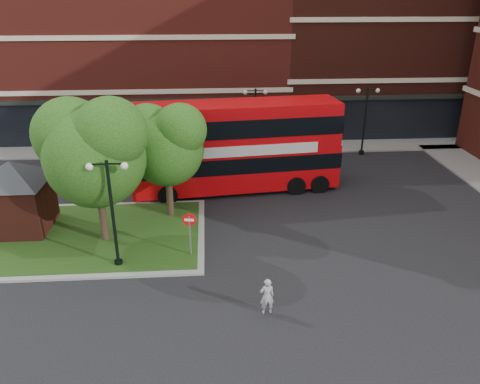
{
  "coord_description": "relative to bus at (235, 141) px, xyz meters",
  "views": [
    {
      "loc": [
        -1.35,
        -17.92,
        11.37
      ],
      "look_at": [
        0.15,
        3.52,
        2.0
      ],
      "focal_mm": 35.0,
      "sensor_mm": 36.0,
      "label": 1
    }
  ],
  "objects": [
    {
      "name": "bus",
      "position": [
        0.0,
        0.0,
        0.0
      ],
      "size": [
        12.55,
        4.13,
        4.7
      ],
      "rotation": [
        0.0,
        0.0,
        0.11
      ],
      "color": "red",
      "rests_on": "ground"
    },
    {
      "name": "traffic_island",
      "position": [
        -8.23,
        -5.6,
        -3.02
      ],
      "size": [
        12.6,
        7.6,
        0.15
      ],
      "color": "gray",
      "rests_on": "ground"
    },
    {
      "name": "pavement_far",
      "position": [
        -0.23,
        7.9,
        -3.03
      ],
      "size": [
        44.0,
        3.0,
        0.12
      ],
      "primitive_type": "cube",
      "color": "slate",
      "rests_on": "ground"
    },
    {
      "name": "lamp_far_left",
      "position": [
        1.77,
        5.9,
        -0.26
      ],
      "size": [
        1.72,
        0.36,
        5.0
      ],
      "color": "black",
      "rests_on": "ground"
    },
    {
      "name": "tree_island_east",
      "position": [
        -3.81,
        -3.53,
        1.16
      ],
      "size": [
        4.46,
        3.9,
        6.29
      ],
      "color": "#2D2116",
      "rests_on": "ground"
    },
    {
      "name": "tree_island_west",
      "position": [
        -6.83,
        -6.02,
        1.71
      ],
      "size": [
        5.4,
        4.71,
        7.21
      ],
      "color": "#2D2116",
      "rests_on": "ground"
    },
    {
      "name": "terrace_far_right",
      "position": [
        13.77,
        15.4,
        4.91
      ],
      "size": [
        18.0,
        12.0,
        16.0
      ],
      "primitive_type": "cube",
      "color": "#471911",
      "rests_on": "ground"
    },
    {
      "name": "kiosk",
      "position": [
        -11.23,
        -4.6,
        -0.77
      ],
      "size": [
        6.51,
        6.51,
        3.6
      ],
      "color": "#471911",
      "rests_on": "traffic_island"
    },
    {
      "name": "terrace_far_left",
      "position": [
        -8.23,
        15.4,
        3.91
      ],
      "size": [
        26.0,
        12.0,
        14.0
      ],
      "primitive_type": "cube",
      "color": "maroon",
      "rests_on": "ground"
    },
    {
      "name": "car_white",
      "position": [
        3.81,
        5.9,
        -2.4
      ],
      "size": [
        4.32,
        1.89,
        1.38
      ],
      "primitive_type": "imported",
      "rotation": [
        0.0,
        0.0,
        1.67
      ],
      "color": "white",
      "rests_on": "ground"
    },
    {
      "name": "no_entry_sign",
      "position": [
        -2.54,
        -7.82,
        -1.5
      ],
      "size": [
        0.62,
        0.14,
        2.23
      ],
      "rotation": [
        0.0,
        0.0,
        -0.14
      ],
      "color": "slate",
      "rests_on": "ground"
    },
    {
      "name": "woman",
      "position": [
        0.44,
        -12.1,
        -2.33
      ],
      "size": [
        0.59,
        0.43,
        1.52
      ],
      "primitive_type": "imported",
      "rotation": [
        0.0,
        0.0,
        3.26
      ],
      "color": "#99999C",
      "rests_on": "ground"
    },
    {
      "name": "lamp_island",
      "position": [
        -5.73,
        -8.4,
        -0.26
      ],
      "size": [
        1.72,
        0.36,
        5.0
      ],
      "color": "black",
      "rests_on": "ground"
    },
    {
      "name": "car_silver",
      "position": [
        -5.53,
        5.9,
        -2.37
      ],
      "size": [
        4.26,
        1.81,
        1.43
      ],
      "primitive_type": "imported",
      "rotation": [
        0.0,
        0.0,
        1.54
      ],
      "color": "#A4A7AB",
      "rests_on": "ground"
    },
    {
      "name": "ground",
      "position": [
        -0.23,
        -8.6,
        -3.09
      ],
      "size": [
        120.0,
        120.0,
        0.0
      ],
      "primitive_type": "plane",
      "color": "black",
      "rests_on": "ground"
    },
    {
      "name": "lamp_far_right",
      "position": [
        9.77,
        5.9,
        -0.26
      ],
      "size": [
        1.72,
        0.36,
        5.0
      ],
      "color": "black",
      "rests_on": "ground"
    }
  ]
}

